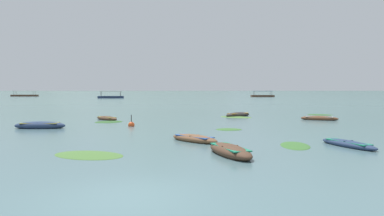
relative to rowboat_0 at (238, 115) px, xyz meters
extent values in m
plane|color=slate|center=(-7.99, 1471.97, -0.17)|extent=(6000.00, 6000.00, 0.00)
cone|color=#56665B|center=(-838.44, 2363.87, 206.45)|extent=(1742.78, 1742.78, 413.26)
cone|color=slate|center=(-130.98, 2098.67, 274.38)|extent=(1453.71, 1453.71, 549.11)
cone|color=#4C5B56|center=(902.95, 1899.00, 251.42)|extent=(1691.24, 1691.24, 503.18)
ellipsoid|color=#2D2826|center=(0.00, 0.00, -0.01)|extent=(3.52, 3.22, 0.55)
cube|color=orange|center=(0.00, 0.00, 0.16)|extent=(2.53, 2.32, 0.05)
cube|color=#2D2826|center=(0.00, 0.00, 0.21)|extent=(0.58, 0.67, 0.04)
ellipsoid|color=brown|center=(6.89, -4.91, -0.03)|extent=(3.45, 2.29, 0.49)
cube|color=#B7B2A3|center=(6.89, -4.91, 0.12)|extent=(2.48, 1.65, 0.05)
cube|color=brown|center=(6.89, -4.91, 0.17)|extent=(0.34, 0.59, 0.04)
ellipsoid|color=#4C3323|center=(-4.32, -22.17, 0.00)|extent=(2.10, 3.73, 0.58)
cube|color=#197A56|center=(-4.32, -22.17, 0.17)|extent=(1.51, 2.68, 0.05)
cube|color=#4C3323|center=(-4.32, -22.17, 0.22)|extent=(0.76, 0.30, 0.04)
ellipsoid|color=brown|center=(-5.66, -18.04, -0.03)|extent=(3.00, 3.17, 0.47)
cube|color=#28519E|center=(-5.66, -18.04, 0.11)|extent=(2.16, 2.29, 0.05)
cube|color=brown|center=(-5.66, -18.04, 0.16)|extent=(0.58, 0.53, 0.04)
ellipsoid|color=navy|center=(1.99, -20.18, -0.06)|extent=(1.92, 3.56, 0.39)
cube|color=#197A56|center=(1.99, -20.18, 0.06)|extent=(1.38, 2.56, 0.05)
cube|color=navy|center=(1.99, -20.18, 0.11)|extent=(0.57, 0.26, 0.04)
ellipsoid|color=navy|center=(-16.79, -10.89, 0.02)|extent=(3.77, 1.33, 0.64)
cube|color=olive|center=(-16.79, -10.89, 0.21)|extent=(2.72, 0.96, 0.05)
cube|color=navy|center=(-16.79, -10.89, 0.26)|extent=(0.10, 0.83, 0.04)
ellipsoid|color=#4C3323|center=(-13.26, -3.70, -0.05)|extent=(2.86, 3.04, 0.43)
cube|color=olive|center=(-13.26, -3.70, 0.08)|extent=(2.06, 2.19, 0.05)
cube|color=#4C3323|center=(-13.26, -3.70, 0.13)|extent=(0.54, 0.49, 0.04)
cube|color=#4C3323|center=(28.20, 102.00, 0.10)|extent=(9.08, 3.28, 0.90)
cylinder|color=#4C4742|center=(24.75, 100.82, 1.22)|extent=(0.10, 0.10, 1.80)
cylinder|color=#4C4742|center=(24.77, 103.24, 1.22)|extent=(0.10, 0.10, 1.80)
cylinder|color=#4C4742|center=(31.62, 100.75, 1.22)|extent=(0.10, 0.10, 1.80)
cylinder|color=#4C4742|center=(31.65, 103.18, 1.22)|extent=(0.10, 0.10, 1.80)
cube|color=#334C75|center=(28.20, 102.00, 2.12)|extent=(7.62, 2.75, 0.12)
cube|color=navy|center=(-28.75, 82.94, 0.10)|extent=(8.68, 3.64, 0.90)
cylinder|color=#4C4742|center=(-31.88, 81.56, 1.22)|extent=(0.10, 0.10, 1.80)
cylinder|color=#4C4742|center=(-32.05, 83.85, 1.22)|extent=(0.10, 0.10, 1.80)
cylinder|color=#4C4742|center=(-25.46, 82.04, 1.22)|extent=(0.10, 0.10, 1.80)
cylinder|color=#4C4742|center=(-25.63, 84.33, 1.22)|extent=(0.10, 0.10, 1.80)
cube|color=#9E998E|center=(-28.75, 82.94, 2.12)|extent=(7.29, 3.06, 0.12)
cube|color=#4C3323|center=(-71.94, 117.10, 0.10)|extent=(10.73, 3.68, 0.90)
cylinder|color=#4C4742|center=(-75.93, 115.70, 1.22)|extent=(0.10, 0.10, 1.80)
cylinder|color=#4C4742|center=(-76.01, 118.23, 1.22)|extent=(0.10, 0.10, 1.80)
cylinder|color=#4C4742|center=(-67.86, 115.98, 1.22)|extent=(0.10, 0.10, 1.80)
cylinder|color=#4C4742|center=(-67.94, 118.50, 1.22)|extent=(0.10, 0.10, 1.80)
cube|color=beige|center=(-71.94, 117.10, 2.12)|extent=(9.02, 3.09, 0.12)
sphere|color=#DB4C1E|center=(-10.17, -9.81, -0.07)|extent=(0.50, 0.50, 0.50)
cylinder|color=black|center=(-10.17, -9.81, 0.33)|extent=(0.06, 0.06, 0.80)
ellipsoid|color=#38662D|center=(-0.60, -19.81, -0.17)|extent=(2.00, 3.03, 0.14)
ellipsoid|color=#2D5628|center=(-12.64, -6.05, -0.17)|extent=(3.22, 3.12, 0.14)
ellipsoid|color=#477033|center=(-0.43, -1.16, -0.17)|extent=(4.12, 4.01, 0.14)
ellipsoid|color=#2D5628|center=(9.71, 1.71, -0.17)|extent=(3.29, 2.85, 0.14)
ellipsoid|color=#38662D|center=(-2.87, -12.43, -0.17)|extent=(1.88, 1.46, 0.14)
ellipsoid|color=#477033|center=(-10.50, -21.96, -0.17)|extent=(3.82, 3.16, 0.14)
camera|label=1|loc=(-6.69, -37.30, 2.69)|focal=32.77mm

